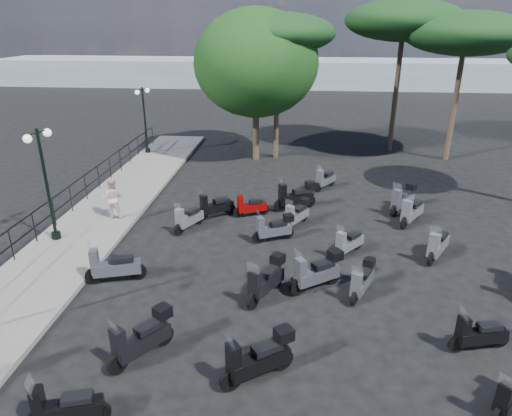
# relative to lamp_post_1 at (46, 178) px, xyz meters

# --- Properties ---
(ground) EXTENTS (120.00, 120.00, 0.00)m
(ground) POSITION_rel_lamp_post_1_xyz_m (7.23, -2.41, -2.43)
(ground) COLOR black
(ground) RESTS_ON ground
(sidewalk) EXTENTS (3.00, 30.00, 0.15)m
(sidewalk) POSITION_rel_lamp_post_1_xyz_m (0.73, 0.59, -2.36)
(sidewalk) COLOR slate
(sidewalk) RESTS_ON ground
(railing) EXTENTS (0.04, 26.04, 1.10)m
(railing) POSITION_rel_lamp_post_1_xyz_m (-0.57, 0.39, -1.53)
(railing) COLOR black
(railing) RESTS_ON sidewalk
(lamp_post_1) EXTENTS (0.47, 1.16, 4.00)m
(lamp_post_1) POSITION_rel_lamp_post_1_xyz_m (0.00, 0.00, 0.00)
(lamp_post_1) COLOR black
(lamp_post_1) RESTS_ON sidewalk
(lamp_post_2) EXTENTS (0.58, 1.05, 3.77)m
(lamp_post_2) POSITION_rel_lamp_post_1_xyz_m (-0.28, 11.43, -0.13)
(lamp_post_2) COLOR black
(lamp_post_2) RESTS_ON sidewalk
(pedestrian_far) EXTENTS (0.83, 0.67, 1.63)m
(pedestrian_far) POSITION_rel_lamp_post_1_xyz_m (1.37, 2.04, -1.47)
(pedestrian_far) COLOR beige
(pedestrian_far) RESTS_ON sidewalk
(scooter_1) EXTENTS (1.57, 0.68, 1.28)m
(scooter_1) POSITION_rel_lamp_post_1_xyz_m (4.19, -7.66, -1.99)
(scooter_1) COLOR black
(scooter_1) RESTS_ON ground
(scooter_2) EXTENTS (1.23, 1.56, 1.45)m
(scooter_2) POSITION_rel_lamp_post_1_xyz_m (5.04, -5.62, -1.88)
(scooter_2) COLOR black
(scooter_2) RESTS_ON ground
(scooter_3) EXTENTS (1.77, 0.78, 1.45)m
(scooter_3) POSITION_rel_lamp_post_1_xyz_m (3.09, -2.39, -1.93)
(scooter_3) COLOR black
(scooter_3) RESTS_ON ground
(scooter_4) EXTENTS (1.46, 1.06, 1.35)m
(scooter_4) POSITION_rel_lamp_post_1_xyz_m (5.30, 2.70, -1.96)
(scooter_4) COLOR black
(scooter_4) RESTS_ON ground
(scooter_7) EXTENTS (1.04, 1.66, 1.44)m
(scooter_7) POSITION_rel_lamp_post_1_xyz_m (7.74, -2.80, -1.89)
(scooter_7) COLOR black
(scooter_7) RESTS_ON ground
(scooter_8) EXTENTS (0.90, 1.50, 1.30)m
(scooter_8) POSITION_rel_lamp_post_1_xyz_m (4.49, 1.46, -1.98)
(scooter_8) COLOR black
(scooter_8) RESTS_ON ground
(scooter_9) EXTENTS (0.98, 1.43, 1.27)m
(scooter_9) POSITION_rel_lamp_post_1_xyz_m (8.57, 2.22, -1.95)
(scooter_9) COLOR black
(scooter_9) RESTS_ON ground
(scooter_10) EXTENTS (1.75, 1.03, 1.49)m
(scooter_10) POSITION_rel_lamp_post_1_xyz_m (8.50, 3.90, -1.87)
(scooter_10) COLOR black
(scooter_10) RESTS_ON ground
(scooter_12) EXTENTS (1.61, 1.21, 1.47)m
(scooter_12) POSITION_rel_lamp_post_1_xyz_m (7.81, -6.05, -1.88)
(scooter_12) COLOR black
(scooter_12) RESTS_ON ground
(scooter_13) EXTENTS (1.59, 1.21, 1.46)m
(scooter_13) POSITION_rel_lamp_post_1_xyz_m (9.19, -2.22, -1.88)
(scooter_13) COLOR black
(scooter_13) RESTS_ON ground
(scooter_14) EXTENTS (1.49, 0.86, 1.27)m
(scooter_14) POSITION_rel_lamp_post_1_xyz_m (7.76, 0.83, -1.95)
(scooter_14) COLOR black
(scooter_14) RESTS_ON ground
(scooter_15) EXTENTS (1.43, 0.75, 1.20)m
(scooter_15) POSITION_rel_lamp_post_1_xyz_m (6.69, 2.98, -2.01)
(scooter_15) COLOR black
(scooter_15) RESTS_ON ground
(scooter_16) EXTENTS (1.55, 0.63, 1.25)m
(scooter_16) POSITION_rel_lamp_post_1_xyz_m (12.99, -4.59, -2.00)
(scooter_16) COLOR black
(scooter_16) RESTS_ON ground
(scooter_17) EXTENTS (0.86, 1.44, 1.24)m
(scooter_17) POSITION_rel_lamp_post_1_xyz_m (10.49, -2.44, -1.96)
(scooter_17) COLOR black
(scooter_17) RESTS_ON ground
(scooter_18) EXTENTS (1.04, 1.55, 1.39)m
(scooter_18) POSITION_rel_lamp_post_1_xyz_m (13.25, 0.02, -1.95)
(scooter_18) COLOR black
(scooter_18) RESTS_ON ground
(scooter_19) EXTENTS (1.09, 1.25, 1.25)m
(scooter_19) POSITION_rel_lamp_post_1_xyz_m (10.33, 0.01, -2.00)
(scooter_19) COLOR black
(scooter_19) RESTS_ON ground
(scooter_20) EXTENTS (1.04, 1.39, 1.30)m
(scooter_20) POSITION_rel_lamp_post_1_xyz_m (9.85, 6.53, -1.98)
(scooter_20) COLOR black
(scooter_20) RESTS_ON ground
(scooter_25) EXTENTS (1.14, 1.55, 1.44)m
(scooter_25) POSITION_rel_lamp_post_1_xyz_m (13.00, 2.79, -1.93)
(scooter_25) COLOR black
(scooter_25) RESTS_ON ground
(scooter_26) EXTENTS (1.26, 1.52, 1.44)m
(scooter_26) POSITION_rel_lamp_post_1_xyz_m (12.91, 3.99, -1.89)
(scooter_26) COLOR black
(scooter_26) RESTS_ON ground
(broadleaf_tree) EXTENTS (6.65, 6.65, 8.09)m
(broadleaf_tree) POSITION_rel_lamp_post_1_xyz_m (6.15, 11.21, 2.82)
(broadleaf_tree) COLOR #38281E
(broadleaf_tree) RESTS_ON ground
(pine_0) EXTENTS (6.52, 6.52, 8.52)m
(pine_0) POSITION_rel_lamp_post_1_xyz_m (14.09, 13.70, 4.92)
(pine_0) COLOR #38281E
(pine_0) RESTS_ON ground
(pine_1) EXTENTS (6.45, 6.45, 7.88)m
(pine_1) POSITION_rel_lamp_post_1_xyz_m (16.96, 12.04, 4.31)
(pine_1) COLOR #38281E
(pine_1) RESTS_ON ground
(pine_2) EXTENTS (6.09, 6.09, 7.82)m
(pine_2) POSITION_rel_lamp_post_1_xyz_m (7.26, 11.66, 4.30)
(pine_2) COLOR #38281E
(pine_2) RESTS_ON ground
(distant_hills) EXTENTS (70.00, 8.00, 3.00)m
(distant_hills) POSITION_rel_lamp_post_1_xyz_m (7.23, 42.59, -0.93)
(distant_hills) COLOR gray
(distant_hills) RESTS_ON ground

